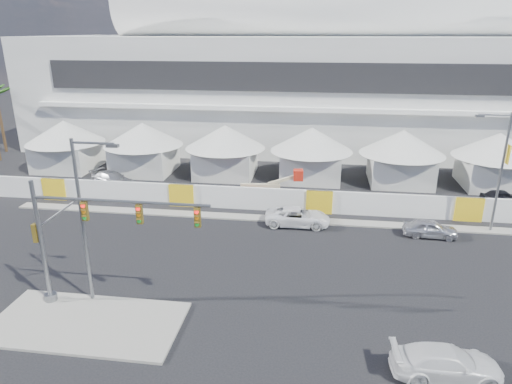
# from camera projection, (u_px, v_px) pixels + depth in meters

# --- Properties ---
(ground) EXTENTS (160.00, 160.00, 0.00)m
(ground) POSITION_uv_depth(u_px,v_px,m) (211.00, 302.00, 26.12)
(ground) COLOR black
(ground) RESTS_ON ground
(median_island) EXTENTS (10.00, 5.00, 0.15)m
(median_island) POSITION_uv_depth(u_px,v_px,m) (87.00, 323.00, 24.08)
(median_island) COLOR gray
(median_island) RESTS_ON ground
(far_curb) EXTENTS (80.00, 1.20, 0.12)m
(far_curb) POSITION_uv_depth(u_px,v_px,m) (501.00, 231.00, 35.14)
(far_curb) COLOR gray
(far_curb) RESTS_ON ground
(stadium) EXTENTS (80.00, 24.80, 21.98)m
(stadium) POSITION_uv_depth(u_px,v_px,m) (345.00, 72.00, 60.56)
(stadium) COLOR silver
(stadium) RESTS_ON ground
(tent_row) EXTENTS (53.40, 8.40, 5.40)m
(tent_row) POSITION_uv_depth(u_px,v_px,m) (268.00, 148.00, 47.40)
(tent_row) COLOR silver
(tent_row) RESTS_ON ground
(hoarding_fence) EXTENTS (70.00, 0.25, 2.00)m
(hoarding_fence) POSITION_uv_depth(u_px,v_px,m) (319.00, 202.00, 38.53)
(hoarding_fence) COLOR white
(hoarding_fence) RESTS_ON ground
(sedan_silver) EXTENTS (1.73, 3.99, 1.34)m
(sedan_silver) POSITION_uv_depth(u_px,v_px,m) (430.00, 228.00, 34.14)
(sedan_silver) COLOR silver
(sedan_silver) RESTS_ON ground
(pickup_curb) EXTENTS (2.46, 5.17, 1.43)m
(pickup_curb) POSITION_uv_depth(u_px,v_px,m) (298.00, 217.00, 36.19)
(pickup_curb) COLOR white
(pickup_curb) RESTS_ON ground
(pickup_near) EXTENTS (2.31, 4.99, 1.41)m
(pickup_near) POSITION_uv_depth(u_px,v_px,m) (446.00, 363.00, 20.27)
(pickup_near) COLOR white
(pickup_near) RESTS_ON ground
(lot_car_b) EXTENTS (1.98, 3.88, 1.26)m
(lot_car_b) POSITION_uv_depth(u_px,v_px,m) (502.00, 197.00, 40.73)
(lot_car_b) COLOR black
(lot_car_b) RESTS_ON ground
(lot_car_c) EXTENTS (4.07, 5.43, 1.46)m
(lot_car_c) POSITION_uv_depth(u_px,v_px,m) (112.00, 179.00, 45.25)
(lot_car_c) COLOR #A8A9AD
(lot_car_c) RESTS_ON ground
(traffic_mast) EXTENTS (9.88, 0.70, 7.16)m
(traffic_mast) POSITION_uv_depth(u_px,v_px,m) (77.00, 238.00, 24.39)
(traffic_mast) COLOR slate
(traffic_mast) RESTS_ON median_island
(streetlight_median) EXTENTS (2.59, 0.26, 9.35)m
(streetlight_median) POSITION_uv_depth(u_px,v_px,m) (85.00, 211.00, 24.38)
(streetlight_median) COLOR gray
(streetlight_median) RESTS_ON median_island
(streetlight_curb) EXTENTS (2.73, 0.61, 9.21)m
(streetlight_curb) POSITION_uv_depth(u_px,v_px,m) (499.00, 165.00, 33.51)
(streetlight_curb) COLOR slate
(streetlight_curb) RESTS_ON ground
(boom_lift) EXTENTS (6.57, 1.80, 3.30)m
(boom_lift) POSITION_uv_depth(u_px,v_px,m) (255.00, 196.00, 40.25)
(boom_lift) COLOR red
(boom_lift) RESTS_ON ground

